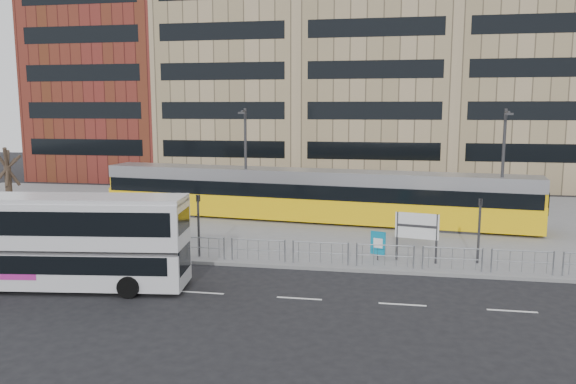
% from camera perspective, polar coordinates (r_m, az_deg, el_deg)
% --- Properties ---
extents(ground, '(120.00, 120.00, 0.00)m').
position_cam_1_polar(ground, '(26.66, -1.79, -7.71)').
color(ground, black).
rests_on(ground, ground).
extents(plaza, '(64.00, 24.00, 0.15)m').
position_cam_1_polar(plaza, '(38.14, 1.89, -2.61)').
color(plaza, slate).
rests_on(plaza, ground).
extents(kerb, '(64.00, 0.25, 0.17)m').
position_cam_1_polar(kerb, '(26.69, -1.77, -7.52)').
color(kerb, gray).
rests_on(kerb, ground).
extents(building_row, '(70.40, 18.40, 31.20)m').
position_cam_1_polar(building_row, '(59.68, 6.58, 13.75)').
color(building_row, maroon).
rests_on(building_row, ground).
extents(pedestrian_barrier, '(32.07, 0.07, 1.10)m').
position_cam_1_polar(pedestrian_barrier, '(26.56, 2.67, -5.58)').
color(pedestrian_barrier, '#95989D').
rests_on(pedestrian_barrier, plaza).
extents(road_markings, '(62.00, 0.12, 0.01)m').
position_cam_1_polar(road_markings, '(22.74, -1.37, -10.60)').
color(road_markings, white).
rests_on(road_markings, ground).
extents(double_decker_bus, '(9.93, 3.44, 3.89)m').
position_cam_1_polar(double_decker_bus, '(24.97, -21.42, -4.45)').
color(double_decker_bus, silver).
rests_on(double_decker_bus, ground).
extents(tram, '(28.39, 5.94, 3.33)m').
position_cam_1_polar(tram, '(36.53, 2.14, -0.33)').
color(tram, yellow).
rests_on(tram, plaza).
extents(station_sign, '(2.03, 0.47, 2.37)m').
position_cam_1_polar(station_sign, '(27.44, 12.96, -3.60)').
color(station_sign, '#2D2D30').
rests_on(station_sign, plaza).
extents(ad_panel, '(0.73, 0.32, 1.42)m').
position_cam_1_polar(ad_panel, '(27.53, 9.13, -5.18)').
color(ad_panel, '#2D2D30').
rests_on(ad_panel, plaza).
extents(pedestrian, '(0.64, 0.77, 1.79)m').
position_cam_1_polar(pedestrian, '(35.84, -13.73, -2.00)').
color(pedestrian, black).
rests_on(pedestrian, plaza).
extents(traffic_light_west, '(0.23, 0.25, 3.10)m').
position_cam_1_polar(traffic_light_west, '(27.96, -9.10, -2.56)').
color(traffic_light_west, '#2D2D30').
rests_on(traffic_light_west, plaza).
extents(traffic_light_east, '(0.17, 0.20, 3.10)m').
position_cam_1_polar(traffic_light_east, '(27.91, 18.88, -2.94)').
color(traffic_light_east, '#2D2D30').
rests_on(traffic_light_east, plaza).
extents(lamp_post_west, '(0.45, 1.04, 7.29)m').
position_cam_1_polar(lamp_post_west, '(36.87, -4.35, 3.39)').
color(lamp_post_west, '#2D2D30').
rests_on(lamp_post_west, plaza).
extents(lamp_post_east, '(0.45, 1.04, 7.27)m').
position_cam_1_polar(lamp_post_east, '(34.59, 21.00, 2.50)').
color(lamp_post_east, '#2D2D30').
rests_on(lamp_post_east, plaza).
extents(bare_tree, '(4.55, 4.55, 6.92)m').
position_cam_1_polar(bare_tree, '(41.69, -26.76, 4.26)').
color(bare_tree, '#31231B').
rests_on(bare_tree, plaza).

